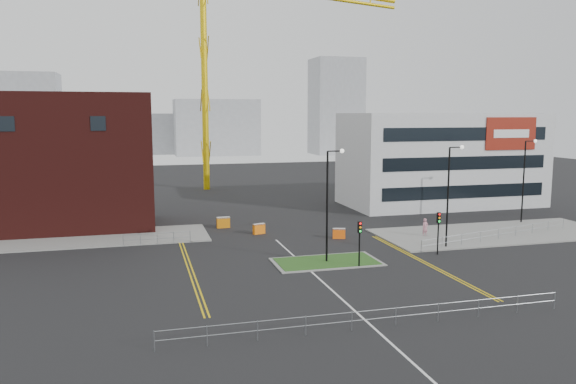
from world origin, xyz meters
name	(u,v)px	position (x,y,z in m)	size (l,w,h in m)	color
ground	(337,295)	(0.00, 0.00, 0.00)	(200.00, 200.00, 0.00)	black
pavement_left	(58,240)	(-20.00, 22.00, 0.06)	(28.00, 8.00, 0.12)	slate
pavement_right	(496,233)	(22.00, 14.00, 0.06)	(24.00, 10.00, 0.12)	slate
island_kerb	(327,262)	(2.00, 8.00, 0.04)	(8.60, 4.60, 0.08)	slate
grass_island	(327,262)	(2.00, 8.00, 0.06)	(8.00, 4.00, 0.12)	#27501A
brick_building	(31,164)	(-22.97, 28.00, 6.85)	(24.20, 10.07, 14.24)	#411210
office_block	(441,159)	(26.01, 31.97, 6.00)	(25.00, 12.20, 12.00)	silver
tower_crane	(237,26)	(3.55, 56.91, 25.70)	(50.44, 18.20, 37.18)	#DEB70D
streetlamp_island	(330,196)	(2.22, 8.00, 5.41)	(1.46, 0.36, 9.18)	black
streetlamp_right_near	(450,188)	(14.22, 10.00, 5.41)	(1.46, 0.36, 9.18)	black
streetlamp_right_far	(526,174)	(28.22, 18.00, 5.41)	(1.46, 0.36, 9.18)	black
traffic_light_island	(360,235)	(4.00, 5.98, 2.57)	(0.28, 0.33, 3.65)	black
traffic_light_right	(439,225)	(12.00, 7.98, 2.57)	(0.28, 0.33, 3.65)	black
railing_front	(374,315)	(0.00, -6.00, 0.78)	(24.05, 0.05, 1.10)	gray
railing_left	(157,237)	(-11.00, 18.00, 0.74)	(6.05, 0.05, 1.10)	gray
railing_right	(499,232)	(20.50, 11.50, 0.78)	(19.05, 5.05, 1.10)	gray
centre_line	(327,286)	(0.00, 2.00, 0.01)	(0.15, 30.00, 0.01)	silver
yellow_left_a	(187,265)	(-9.00, 10.00, 0.01)	(0.12, 24.00, 0.01)	gold
yellow_left_b	(191,265)	(-8.70, 10.00, 0.01)	(0.12, 24.00, 0.01)	gold
yellow_right_a	(422,262)	(9.50, 6.00, 0.01)	(0.12, 20.00, 0.01)	gold
yellow_right_b	(426,262)	(9.80, 6.00, 0.01)	(0.12, 20.00, 0.01)	gold
skyline_a	(22,117)	(-40.00, 120.00, 11.00)	(18.00, 12.00, 22.00)	gray
skyline_b	(216,127)	(10.00, 130.00, 8.00)	(24.00, 12.00, 16.00)	gray
skyline_c	(336,107)	(45.00, 125.00, 14.00)	(14.00, 12.00, 28.00)	gray
skyline_d	(152,134)	(-8.00, 140.00, 6.00)	(30.00, 12.00, 12.00)	gray
pedestrian	(425,228)	(14.38, 14.53, 0.92)	(0.67, 0.44, 1.83)	#BD7A8A
barrier_left	(259,228)	(-1.00, 20.05, 0.57)	(1.30, 0.79, 1.04)	orange
barrier_mid	(223,222)	(-4.00, 24.00, 0.63)	(1.40, 0.54, 1.15)	#CE700B
barrier_right	(339,233)	(6.00, 16.00, 0.54)	(1.25, 0.69, 1.00)	#FF5E0E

